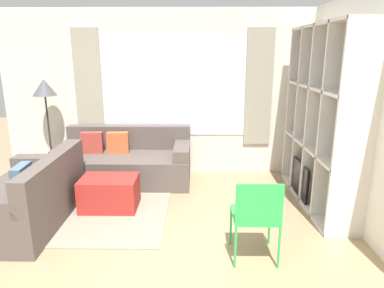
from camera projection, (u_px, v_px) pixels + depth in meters
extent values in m
plane|color=#9E7F5B|center=(155.00, 280.00, 3.13)|extent=(16.00, 16.00, 0.00)
cube|color=silver|center=(174.00, 93.00, 5.71)|extent=(5.70, 0.07, 2.70)
cube|color=silver|center=(174.00, 88.00, 5.65)|extent=(2.47, 0.01, 1.60)
cube|color=#9E9984|center=(89.00, 88.00, 5.65)|extent=(0.44, 0.03, 1.90)
cube|color=#9E9984|center=(259.00, 88.00, 5.62)|extent=(0.44, 0.03, 1.90)
cube|color=silver|center=(351.00, 108.00, 4.20)|extent=(0.07, 4.20, 2.70)
cube|color=gray|center=(93.00, 206.00, 4.63)|extent=(2.06, 2.10, 0.01)
cube|color=#232328|center=(338.00, 118.00, 4.49)|extent=(0.02, 1.95, 2.37)
cube|color=silver|center=(356.00, 136.00, 3.55)|extent=(0.43, 0.04, 2.37)
cube|color=silver|center=(337.00, 126.00, 4.02)|extent=(0.43, 0.04, 2.37)
cube|color=silver|center=(322.00, 118.00, 4.49)|extent=(0.43, 0.04, 2.37)
cube|color=silver|center=(310.00, 112.00, 4.96)|extent=(0.43, 0.04, 2.37)
cube|color=silver|center=(300.00, 107.00, 5.43)|extent=(0.43, 0.04, 2.37)
cube|color=silver|center=(314.00, 200.00, 4.79)|extent=(0.43, 1.95, 0.04)
cube|color=silver|center=(319.00, 147.00, 4.59)|extent=(0.43, 1.95, 0.04)
cube|color=silver|center=(325.00, 88.00, 4.39)|extent=(0.43, 1.95, 0.04)
cube|color=silver|center=(332.00, 24.00, 4.19)|extent=(0.43, 1.95, 0.04)
cube|color=black|center=(299.00, 178.00, 4.90)|extent=(0.04, 0.78, 0.48)
cube|color=black|center=(299.00, 192.00, 4.96)|extent=(0.10, 0.24, 0.03)
cube|color=#388947|center=(312.00, 139.00, 4.82)|extent=(0.06, 0.06, 0.07)
cube|color=red|center=(301.00, 130.00, 5.30)|extent=(0.09, 0.09, 0.09)
cylinder|color=gold|center=(302.00, 130.00, 5.26)|extent=(0.06, 0.06, 0.10)
cube|color=#564C47|center=(126.00, 168.00, 5.46)|extent=(2.04, 0.96, 0.45)
cube|color=#564C47|center=(129.00, 137.00, 5.72)|extent=(2.04, 0.18, 0.39)
cube|color=#564C47|center=(68.00, 149.00, 5.39)|extent=(0.24, 0.90, 0.18)
cube|color=#564C47|center=(182.00, 150.00, 5.37)|extent=(0.24, 0.90, 0.18)
cube|color=#AD3D33|center=(92.00, 143.00, 5.47)|extent=(0.35, 0.15, 0.34)
cube|color=#C65B33|center=(118.00, 143.00, 5.46)|extent=(0.35, 0.14, 0.34)
cube|color=#564C47|center=(25.00, 205.00, 4.16)|extent=(0.96, 1.66, 0.45)
cube|color=#564C47|center=(53.00, 173.00, 4.04)|extent=(0.18, 1.66, 0.39)
cube|color=#564C47|center=(47.00, 162.00, 4.76)|extent=(0.90, 0.24, 0.18)
cube|color=slate|center=(22.00, 180.00, 3.88)|extent=(0.14, 0.35, 0.34)
cube|color=#A82823|center=(110.00, 193.00, 4.51)|extent=(0.73, 0.50, 0.43)
cylinder|color=black|center=(54.00, 175.00, 5.78)|extent=(0.26, 0.26, 0.02)
cylinder|color=#2D2D30|center=(50.00, 136.00, 5.60)|extent=(0.03, 0.03, 1.33)
cone|color=#4C4C51|center=(44.00, 87.00, 5.40)|extent=(0.37, 0.37, 0.26)
cylinder|color=green|center=(270.00, 225.00, 3.67)|extent=(0.02, 0.02, 0.44)
cylinder|color=green|center=(231.00, 225.00, 3.68)|extent=(0.02, 0.02, 0.44)
cylinder|color=green|center=(279.00, 248.00, 3.25)|extent=(0.02, 0.02, 0.44)
cylinder|color=green|center=(235.00, 247.00, 3.26)|extent=(0.02, 0.02, 0.44)
cube|color=green|center=(255.00, 215.00, 3.40)|extent=(0.44, 0.46, 0.02)
cube|color=green|center=(259.00, 204.00, 3.15)|extent=(0.44, 0.02, 0.40)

